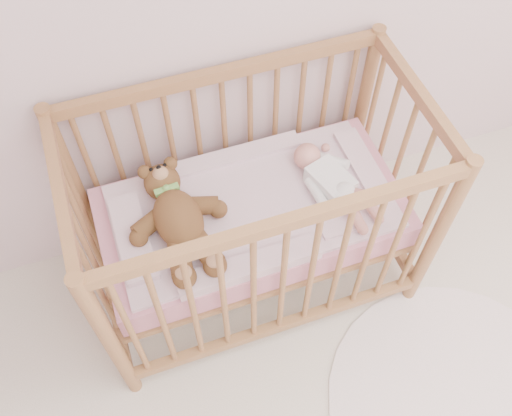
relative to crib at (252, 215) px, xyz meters
name	(u,v)px	position (x,y,z in m)	size (l,w,h in m)	color
crib	(252,215)	(0.00, 0.00, 0.00)	(1.36, 0.76, 1.00)	#A06444
mattress	(252,217)	(0.00, 0.00, -0.01)	(1.22, 0.62, 0.13)	pink
blanket	(252,207)	(0.00, 0.00, 0.06)	(1.10, 0.58, 0.06)	pink
baby	(331,178)	(0.33, -0.02, 0.14)	(0.24, 0.50, 0.12)	white
teddy_bear	(179,220)	(-0.30, -0.02, 0.15)	(0.40, 0.57, 0.16)	brown
rug	(458,404)	(0.61, -0.87, -0.49)	(1.08, 1.08, 0.01)	beige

